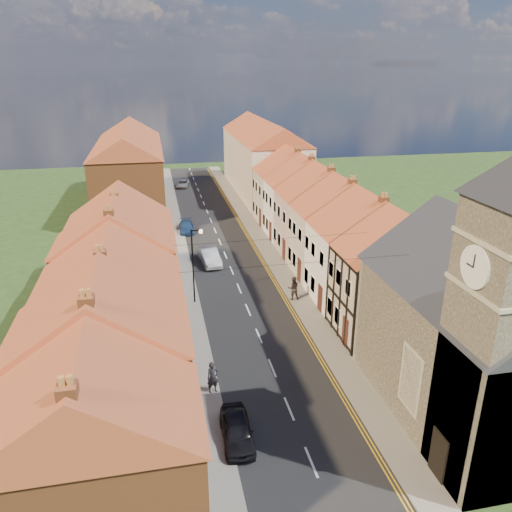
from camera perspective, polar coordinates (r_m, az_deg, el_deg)
The scene contains 25 objects.
ground at distance 24.38m, azimuth 7.90°, elevation -25.50°, with size 160.00×160.00×0.00m, color #2D451D.
road at distance 49.30m, azimuth -3.53°, elevation 0.10°, with size 7.00×90.00×0.02m, color black.
pavement_left at distance 48.91m, azimuth -8.63°, elevation -0.22°, with size 1.80×90.00×0.12m, color slate.
pavement_right at distance 50.04m, azimuth 1.46°, elevation 0.52°, with size 1.80×90.00×0.12m, color slate.
church at distance 27.24m, azimuth 25.20°, elevation -6.66°, with size 11.25×14.25×15.20m.
cottage_r_tudor at distance 34.89m, azimuth 15.88°, elevation -1.94°, with size 8.30×5.20×9.00m.
cottage_r_white_near at distance 39.41m, azimuth 12.43°, elevation 1.06°, with size 8.30×6.00×9.00m.
cottage_r_cream_mid at distance 44.11m, azimuth 9.66°, elevation 3.43°, with size 8.30×5.20×9.00m.
cottage_r_pink at distance 48.96m, azimuth 7.42°, elevation 5.32°, with size 8.30×6.00×9.00m.
cottage_r_white_far at distance 53.92m, azimuth 5.58°, elevation 6.87°, with size 8.30×5.20×9.00m.
cottage_r_cream_far at distance 58.95m, azimuth 4.05°, elevation 8.13°, with size 8.30×6.00×9.00m.
cottage_l_brick_near at distance 20.51m, azimuth -18.30°, elevation -20.48°, with size 8.30×5.70×8.80m.
cottage_l_cream at distance 25.07m, azimuth -17.05°, elevation -11.49°, with size 8.30×6.30×9.10m.
cottage_l_white at distance 30.73m, azimuth -16.12°, elevation -5.39°, with size 8.30×6.90×8.80m.
cottage_l_brick_mid at distance 36.24m, azimuth -15.57°, elevation -0.93°, with size 8.30×5.70×9.10m.
cottage_l_pink at distance 41.73m, azimuth -15.14°, elevation 1.80°, with size 8.30×6.30×8.80m.
block_right_far at distance 73.36m, azimuth 0.82°, elevation 11.40°, with size 8.30×24.20×10.50m.
block_left_far at distance 66.83m, azimuth -14.22°, elevation 9.81°, with size 8.30×24.20×10.50m.
lamppost at distance 38.38m, azimuth -7.10°, elevation -0.63°, with size 0.88×0.15×6.00m.
car_near at distance 26.27m, azimuth -2.20°, elevation -19.23°, with size 1.52×3.77×1.28m, color black.
car_mid at distance 47.08m, azimuth -5.33°, elevation -0.06°, with size 1.52×4.37×1.44m, color #A2A5AA.
car_far at distance 56.50m, azimuth -7.96°, elevation 3.29°, with size 1.58×3.88×1.13m, color navy.
car_distant at distance 77.91m, azimuth -8.40°, elevation 8.18°, with size 1.77×3.84×1.07m, color #93949A.
pedestrian_left at distance 29.12m, azimuth -4.96°, elevation -13.66°, with size 0.70×0.46×1.91m, color black.
pedestrian_right at distance 39.61m, azimuth 4.28°, elevation -3.67°, with size 0.94×0.73×1.93m, color #2B2423.
Camera 1 is at (-6.31, -15.61, 17.63)m, focal length 35.00 mm.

